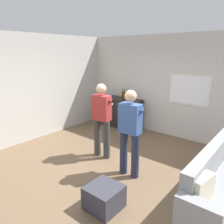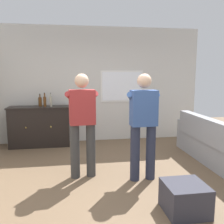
{
  "view_description": "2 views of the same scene",
  "coord_description": "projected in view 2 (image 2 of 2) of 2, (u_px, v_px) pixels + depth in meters",
  "views": [
    {
      "loc": [
        2.64,
        -3.04,
        2.33
      ],
      "look_at": [
        -0.1,
        0.32,
        1.13
      ],
      "focal_mm": 35.0,
      "sensor_mm": 36.0,
      "label": 1
    },
    {
      "loc": [
        -0.59,
        -3.56,
        1.69
      ],
      "look_at": [
        0.05,
        0.47,
        1.05
      ],
      "focal_mm": 40.0,
      "sensor_mm": 36.0,
      "label": 2
    }
  ],
  "objects": [
    {
      "name": "bottle_liquor_amber",
      "position": [
        51.0,
        101.0,
        5.69
      ],
      "size": [
        0.06,
        0.06,
        0.32
      ],
      "color": "gray",
      "rests_on": "sideboard_cabinet"
    },
    {
      "name": "couch",
      "position": [
        218.0,
        148.0,
        4.56
      ],
      "size": [
        0.57,
        2.56,
        0.87
      ],
      "color": "gray",
      "rests_on": "ground"
    },
    {
      "name": "person_standing_left",
      "position": [
        82.0,
        121.0,
        3.98
      ],
      "size": [
        0.56,
        0.49,
        1.68
      ],
      "color": "#383838",
      "rests_on": "ground"
    },
    {
      "name": "ottoman",
      "position": [
        185.0,
        198.0,
        3.04
      ],
      "size": [
        0.5,
        0.5,
        0.36
      ],
      "primitive_type": "cube",
      "color": "#33333D",
      "rests_on": "ground"
    },
    {
      "name": "wall_back_with_window",
      "position": [
        97.0,
        85.0,
        6.2
      ],
      "size": [
        5.2,
        0.15,
        2.8
      ],
      "color": "beige",
      "rests_on": "ground"
    },
    {
      "name": "bottle_wine_green",
      "position": [
        45.0,
        101.0,
        5.71
      ],
      "size": [
        0.06,
        0.06,
        0.32
      ],
      "color": "#593314",
      "rests_on": "sideboard_cabinet"
    },
    {
      "name": "ground",
      "position": [
        114.0,
        184.0,
        3.82
      ],
      "size": [
        10.4,
        10.4,
        0.0
      ],
      "primitive_type": "plane",
      "color": "brown"
    },
    {
      "name": "bottle_spirits_clear",
      "position": [
        40.0,
        101.0,
        5.75
      ],
      "size": [
        0.08,
        0.08,
        0.29
      ],
      "color": "#593314",
      "rests_on": "sideboard_cabinet"
    },
    {
      "name": "person_standing_right",
      "position": [
        143.0,
        122.0,
        3.88
      ],
      "size": [
        0.56,
        0.49,
        1.68
      ],
      "color": "#282D42",
      "rests_on": "ground"
    },
    {
      "name": "sideboard_cabinet",
      "position": [
        40.0,
        126.0,
        5.78
      ],
      "size": [
        1.39,
        0.49,
        0.93
      ],
      "color": "black",
      "rests_on": "ground"
    }
  ]
}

